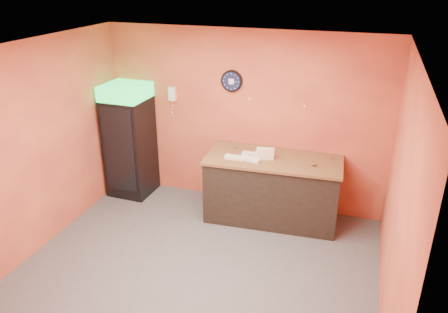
% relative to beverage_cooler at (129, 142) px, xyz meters
% --- Properties ---
extents(floor, '(4.50, 4.50, 0.00)m').
position_rel_beverage_cooler_xyz_m(floor, '(1.85, -1.61, -0.93)').
color(floor, '#47474C').
rests_on(floor, ground).
extents(back_wall, '(4.50, 0.02, 2.80)m').
position_rel_beverage_cooler_xyz_m(back_wall, '(1.85, 0.39, 0.47)').
color(back_wall, '#DD6A3E').
rests_on(back_wall, floor).
extents(left_wall, '(0.02, 4.00, 2.80)m').
position_rel_beverage_cooler_xyz_m(left_wall, '(-0.40, -1.61, 0.47)').
color(left_wall, '#DD6A3E').
rests_on(left_wall, floor).
extents(right_wall, '(0.02, 4.00, 2.80)m').
position_rel_beverage_cooler_xyz_m(right_wall, '(4.10, -1.61, 0.47)').
color(right_wall, '#DD6A3E').
rests_on(right_wall, floor).
extents(ceiling, '(4.50, 4.00, 0.02)m').
position_rel_beverage_cooler_xyz_m(ceiling, '(1.85, -1.61, 1.87)').
color(ceiling, white).
rests_on(ceiling, back_wall).
extents(beverage_cooler, '(0.68, 0.69, 1.90)m').
position_rel_beverage_cooler_xyz_m(beverage_cooler, '(0.00, 0.00, 0.00)').
color(beverage_cooler, black).
rests_on(beverage_cooler, floor).
extents(prep_counter, '(2.01, 1.00, 0.98)m').
position_rel_beverage_cooler_xyz_m(prep_counter, '(2.46, -0.04, -0.44)').
color(prep_counter, black).
rests_on(prep_counter, floor).
extents(wall_clock, '(0.33, 0.06, 0.33)m').
position_rel_beverage_cooler_xyz_m(wall_clock, '(1.67, 0.36, 1.08)').
color(wall_clock, black).
rests_on(wall_clock, back_wall).
extents(wall_phone, '(0.12, 0.10, 0.22)m').
position_rel_beverage_cooler_xyz_m(wall_phone, '(0.67, 0.34, 0.80)').
color(wall_phone, white).
rests_on(wall_phone, back_wall).
extents(butcher_paper, '(2.06, 1.07, 0.04)m').
position_rel_beverage_cooler_xyz_m(butcher_paper, '(2.46, -0.04, 0.07)').
color(butcher_paper, brown).
rests_on(butcher_paper, prep_counter).
extents(sub_roll_stack, '(0.27, 0.13, 0.16)m').
position_rel_beverage_cooler_xyz_m(sub_roll_stack, '(2.35, -0.11, 0.17)').
color(sub_roll_stack, beige).
rests_on(sub_roll_stack, butcher_paper).
extents(wrapped_sandwich_left, '(0.29, 0.12, 0.04)m').
position_rel_beverage_cooler_xyz_m(wrapped_sandwich_left, '(1.92, -0.26, 0.11)').
color(wrapped_sandwich_left, silver).
rests_on(wrapped_sandwich_left, butcher_paper).
extents(wrapped_sandwich_mid, '(0.32, 0.18, 0.04)m').
position_rel_beverage_cooler_xyz_m(wrapped_sandwich_mid, '(2.16, -0.25, 0.11)').
color(wrapped_sandwich_mid, silver).
rests_on(wrapped_sandwich_mid, butcher_paper).
extents(wrapped_sandwich_right, '(0.27, 0.11, 0.04)m').
position_rel_beverage_cooler_xyz_m(wrapped_sandwich_right, '(2.12, -0.06, 0.11)').
color(wrapped_sandwich_right, silver).
rests_on(wrapped_sandwich_right, butcher_paper).
extents(kitchen_tool, '(0.07, 0.07, 0.07)m').
position_rel_beverage_cooler_xyz_m(kitchen_tool, '(2.20, -0.00, 0.12)').
color(kitchen_tool, silver).
rests_on(kitchen_tool, butcher_paper).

